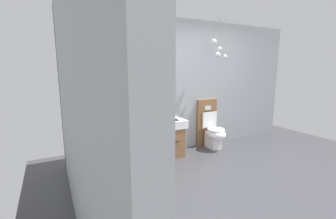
{
  "coord_description": "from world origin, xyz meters",
  "views": [
    {
      "loc": [
        -2.66,
        -2.27,
        1.65
      ],
      "look_at": [
        -0.78,
        1.32,
        0.92
      ],
      "focal_mm": 24.58,
      "sensor_mm": 36.0,
      "label": 1
    }
  ],
  "objects_px": {
    "toilet": "(211,130)",
    "soap_dispenser": "(174,112)",
    "vanity_sink_left": "(115,145)",
    "toothbrush_cup": "(95,122)",
    "vanity_sink_right": "(165,137)"
  },
  "relations": [
    {
      "from": "vanity_sink_right",
      "to": "toothbrush_cup",
      "type": "distance_m",
      "value": 1.31
    },
    {
      "from": "soap_dispenser",
      "to": "toilet",
      "type": "bearing_deg",
      "value": -12.08
    },
    {
      "from": "vanity_sink_right",
      "to": "toothbrush_cup",
      "type": "height_order",
      "value": "toothbrush_cup"
    },
    {
      "from": "vanity_sink_right",
      "to": "toilet",
      "type": "bearing_deg",
      "value": 0.46
    },
    {
      "from": "soap_dispenser",
      "to": "vanity_sink_left",
      "type": "bearing_deg",
      "value": -171.81
    },
    {
      "from": "vanity_sink_left",
      "to": "vanity_sink_right",
      "type": "bearing_deg",
      "value": 0.0
    },
    {
      "from": "vanity_sink_right",
      "to": "toothbrush_cup",
      "type": "bearing_deg",
      "value": 172.2
    },
    {
      "from": "vanity_sink_left",
      "to": "toilet",
      "type": "height_order",
      "value": "toilet"
    },
    {
      "from": "vanity_sink_right",
      "to": "toilet",
      "type": "height_order",
      "value": "toilet"
    },
    {
      "from": "vanity_sink_left",
      "to": "toothbrush_cup",
      "type": "relative_size",
      "value": 3.51
    },
    {
      "from": "toilet",
      "to": "soap_dispenser",
      "type": "height_order",
      "value": "toilet"
    },
    {
      "from": "vanity_sink_left",
      "to": "toothbrush_cup",
      "type": "xyz_separation_m",
      "value": [
        -0.28,
        0.17,
        0.39
      ]
    },
    {
      "from": "vanity_sink_right",
      "to": "toothbrush_cup",
      "type": "xyz_separation_m",
      "value": [
        -1.24,
        0.17,
        0.39
      ]
    },
    {
      "from": "vanity_sink_right",
      "to": "soap_dispenser",
      "type": "distance_m",
      "value": 0.54
    },
    {
      "from": "toilet",
      "to": "vanity_sink_left",
      "type": "bearing_deg",
      "value": -179.76
    }
  ]
}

